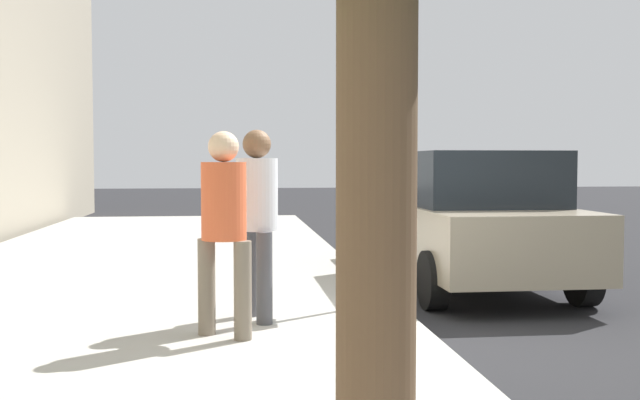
{
  "coord_description": "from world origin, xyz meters",
  "views": [
    {
      "loc": [
        -6.39,
        1.72,
        1.64
      ],
      "look_at": [
        0.85,
        0.86,
        1.26
      ],
      "focal_mm": 41.05,
      "sensor_mm": 36.0,
      "label": 1
    }
  ],
  "objects_px": {
    "pedestrian_at_meter": "(257,208)",
    "parked_sedan_near": "(470,219)",
    "parking_meter": "(352,209)",
    "pedestrian_bystander": "(224,217)"
  },
  "relations": [
    {
      "from": "pedestrian_at_meter",
      "to": "parked_sedan_near",
      "type": "height_order",
      "value": "pedestrian_at_meter"
    },
    {
      "from": "parking_meter",
      "to": "parked_sedan_near",
      "type": "relative_size",
      "value": 0.32
    },
    {
      "from": "parking_meter",
      "to": "pedestrian_at_meter",
      "type": "bearing_deg",
      "value": 112.3
    },
    {
      "from": "pedestrian_at_meter",
      "to": "parked_sedan_near",
      "type": "bearing_deg",
      "value": 22.43
    },
    {
      "from": "parking_meter",
      "to": "pedestrian_bystander",
      "type": "bearing_deg",
      "value": 129.35
    },
    {
      "from": "pedestrian_bystander",
      "to": "pedestrian_at_meter",
      "type": "bearing_deg",
      "value": 11.25
    },
    {
      "from": "pedestrian_at_meter",
      "to": "pedestrian_bystander",
      "type": "distance_m",
      "value": 0.71
    },
    {
      "from": "pedestrian_bystander",
      "to": "parked_sedan_near",
      "type": "distance_m",
      "value": 4.36
    },
    {
      "from": "pedestrian_bystander",
      "to": "parked_sedan_near",
      "type": "xyz_separation_m",
      "value": [
        3.0,
        -3.15,
        -0.28
      ]
    },
    {
      "from": "parking_meter",
      "to": "parked_sedan_near",
      "type": "xyz_separation_m",
      "value": [
        1.96,
        -1.88,
        -0.27
      ]
    }
  ]
}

